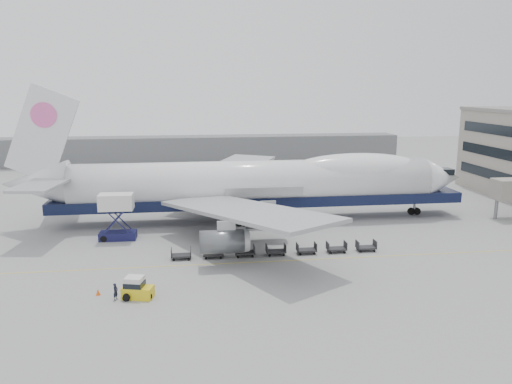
{
  "coord_description": "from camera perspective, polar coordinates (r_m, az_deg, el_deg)",
  "views": [
    {
      "loc": [
        -9.18,
        -58.96,
        19.37
      ],
      "look_at": [
        -0.51,
        6.0,
        5.55
      ],
      "focal_mm": 35.0,
      "sensor_mm": 36.0,
      "label": 1
    }
  ],
  "objects": [
    {
      "name": "ground",
      "position": [
        62.74,
        1.19,
        -6.08
      ],
      "size": [
        260.0,
        260.0,
        0.0
      ],
      "primitive_type": "plane",
      "color": "gray",
      "rests_on": "ground"
    },
    {
      "name": "dolly_3",
      "position": [
        59.04,
        2.28,
        -6.71
      ],
      "size": [
        2.3,
        1.35,
        1.3
      ],
      "color": "#2D2D30",
      "rests_on": "ground"
    },
    {
      "name": "dolly_2",
      "position": [
        58.54,
        -1.29,
        -6.87
      ],
      "size": [
        2.3,
        1.35,
        1.3
      ],
      "color": "#2D2D30",
      "rests_on": "ground"
    },
    {
      "name": "dolly_5",
      "position": [
        60.68,
        9.18,
        -6.34
      ],
      "size": [
        2.3,
        1.35,
        1.3
      ],
      "color": "#2D2D30",
      "rests_on": "ground"
    },
    {
      "name": "dolly_6",
      "position": [
        61.81,
        12.46,
        -6.13
      ],
      "size": [
        2.3,
        1.35,
        1.3
      ],
      "color": "#2D2D30",
      "rests_on": "ground"
    },
    {
      "name": "dolly_0",
      "position": [
        58.25,
        -8.55,
        -7.1
      ],
      "size": [
        2.3,
        1.35,
        1.3
      ],
      "color": "#2D2D30",
      "rests_on": "ground"
    },
    {
      "name": "catering_truck",
      "position": [
        66.55,
        -15.62,
        -2.4
      ],
      "size": [
        4.7,
        3.33,
        6.02
      ],
      "rotation": [
        0.0,
        0.0,
        -0.03
      ],
      "color": "#161844",
      "rests_on": "ground"
    },
    {
      "name": "ground_worker",
      "position": [
        48.87,
        -15.75,
        -10.9
      ],
      "size": [
        0.6,
        0.69,
        1.61
      ],
      "primitive_type": "imported",
      "rotation": [
        0.0,
        0.0,
        1.14
      ],
      "color": "black",
      "rests_on": "ground"
    },
    {
      "name": "baggage_tug",
      "position": [
        48.8,
        -13.49,
        -10.67
      ],
      "size": [
        3.08,
        2.17,
        2.04
      ],
      "rotation": [
        0.0,
        0.0,
        -0.26
      ],
      "color": "yellow",
      "rests_on": "ground"
    },
    {
      "name": "airliner",
      "position": [
        72.95,
        0.27,
        1.05
      ],
      "size": [
        67.0,
        55.3,
        19.98
      ],
      "color": "white",
      "rests_on": "ground"
    },
    {
      "name": "traffic_cone",
      "position": [
        50.57,
        -17.61,
        -10.85
      ],
      "size": [
        0.41,
        0.41,
        0.6
      ],
      "rotation": [
        0.0,
        0.0,
        -0.15
      ],
      "color": "#DF550B",
      "rests_on": "ground"
    },
    {
      "name": "apron_line",
      "position": [
        57.14,
        2.12,
        -7.91
      ],
      "size": [
        60.0,
        0.15,
        0.01
      ],
      "primitive_type": "cube",
      "color": "gold",
      "rests_on": "ground"
    },
    {
      "name": "hangar",
      "position": [
        129.94,
        -7.94,
        4.78
      ],
      "size": [
        110.0,
        8.0,
        7.0
      ],
      "primitive_type": "cube",
      "color": "slate",
      "rests_on": "ground"
    },
    {
      "name": "dolly_4",
      "position": [
        59.75,
        5.78,
        -6.53
      ],
      "size": [
        2.3,
        1.35,
        1.3
      ],
      "color": "#2D2D30",
      "rests_on": "ground"
    },
    {
      "name": "dolly_1",
      "position": [
        58.28,
        -4.91,
        -7.0
      ],
      "size": [
        2.3,
        1.35,
        1.3
      ],
      "color": "#2D2D30",
      "rests_on": "ground"
    }
  ]
}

